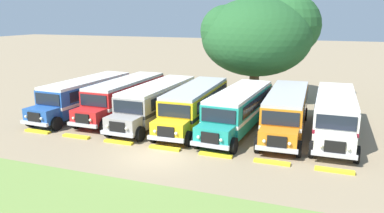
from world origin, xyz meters
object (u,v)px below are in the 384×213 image
Objects in this scene: parked_bus_slot_0 at (86,94)px; broad_shade_tree at (259,34)px; parked_bus_slot_1 at (125,95)px; parked_bus_slot_2 at (157,101)px; parked_bus_slot_3 at (195,103)px; parked_bus_slot_6 at (335,113)px; parked_bus_slot_5 at (286,109)px; parked_bus_slot_4 at (239,108)px.

broad_shade_tree is at bearing 130.92° from parked_bus_slot_0.
parked_bus_slot_0 and parked_bus_slot_1 have the same top height.
parked_bus_slot_2 is 12.50m from broad_shade_tree.
parked_bus_slot_0 is 1.01× the size of broad_shade_tree.
parked_bus_slot_2 and parked_bus_slot_3 have the same top height.
parked_bus_slot_6 is at bearing 92.55° from parked_bus_slot_3.
parked_bus_slot_1 is (3.22, 0.84, 0.00)m from parked_bus_slot_0.
parked_bus_slot_6 is at bearing 92.51° from parked_bus_slot_5.
parked_bus_slot_3 and parked_bus_slot_4 have the same top height.
parked_bus_slot_1 is at bearing -92.84° from parked_bus_slot_5.
parked_bus_slot_6 is (9.82, 0.73, 0.00)m from parked_bus_slot_3.
parked_bus_slot_3 is 1.00× the size of parked_bus_slot_6.
parked_bus_slot_6 is 12.43m from broad_shade_tree.
parked_bus_slot_0 is 1.00× the size of parked_bus_slot_5.
parked_bus_slot_0 is 9.63m from parked_bus_slot_3.
parked_bus_slot_2 is at bearing -86.53° from parked_bus_slot_6.
broad_shade_tree is (-3.82, 9.33, 4.74)m from parked_bus_slot_5.
parked_bus_slot_1 and parked_bus_slot_5 have the same top height.
parked_bus_slot_4 is (9.81, -0.93, 0.00)m from parked_bus_slot_1.
parked_bus_slot_5 is 1.01× the size of broad_shade_tree.
parked_bus_slot_5 is 1.00× the size of parked_bus_slot_6.
parked_bus_slot_5 is (6.63, 0.49, 0.00)m from parked_bus_slot_3.
parked_bus_slot_6 is (19.46, 0.83, 0.00)m from parked_bus_slot_0.
parked_bus_slot_3 is 1.00× the size of parked_bus_slot_4.
parked_bus_slot_0 is 1.00× the size of parked_bus_slot_6.
parked_bus_slot_3 is 3.40m from parked_bus_slot_4.
parked_bus_slot_4 is at bearing 91.94° from parked_bus_slot_0.
parked_bus_slot_2 is (3.34, -0.88, 0.00)m from parked_bus_slot_1.
parked_bus_slot_5 is at bearing -67.73° from broad_shade_tree.
parked_bus_slot_6 is at bearing 101.48° from parked_bus_slot_4.
parked_bus_slot_5 is at bearing 94.42° from parked_bus_slot_0.
parked_bus_slot_6 is at bearing 94.77° from parked_bus_slot_0.
parked_bus_slot_3 is (3.07, 0.14, 0.00)m from parked_bus_slot_2.
parked_bus_slot_6 is 1.00× the size of broad_shade_tree.
parked_bus_slot_3 is (9.63, 0.10, 0.00)m from parked_bus_slot_0.
parked_bus_slot_6 is at bearing 94.76° from parked_bus_slot_2.
parked_bus_slot_0 is at bearing -141.41° from broad_shade_tree.
broad_shade_tree is at bearing 162.37° from parked_bus_slot_3.
parked_bus_slot_1 and parked_bus_slot_2 have the same top height.
parked_bus_slot_0 and parked_bus_slot_2 have the same top height.
parked_bus_slot_1 is at bearing -103.88° from parked_bus_slot_2.
parked_bus_slot_0 is at bearing -89.43° from parked_bus_slot_2.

